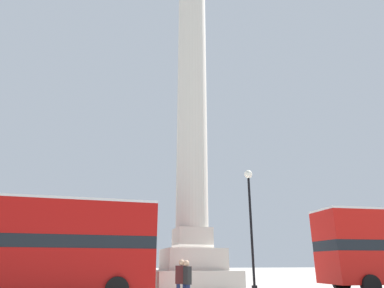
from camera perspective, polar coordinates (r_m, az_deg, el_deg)
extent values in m
cube|color=beige|center=(20.61, 0.00, -21.89)|extent=(4.54, 4.54, 1.15)
cube|color=beige|center=(20.59, 0.00, -18.68)|extent=(3.27, 3.27, 1.15)
cube|color=beige|center=(20.63, 0.00, -15.47)|extent=(2.00, 2.00, 1.15)
cylinder|color=beige|center=(24.04, 0.00, 11.84)|extent=(1.95, 1.95, 20.95)
cylinder|color=black|center=(22.24, 23.64, -20.41)|extent=(1.02, 0.38, 1.00)
cylinder|color=black|center=(20.21, 27.66, -20.14)|extent=(1.02, 0.38, 1.00)
cube|color=#A80F0C|center=(17.15, -26.04, -18.13)|extent=(10.96, 2.82, 1.63)
cube|color=black|center=(17.18, -25.50, -14.52)|extent=(10.95, 2.77, 0.55)
cube|color=#A80F0C|center=(17.26, -25.01, -11.18)|extent=(10.96, 2.82, 1.48)
cube|color=silver|center=(17.36, -24.63, -8.57)|extent=(10.96, 2.82, 0.12)
cylinder|color=black|center=(18.32, -13.15, -22.00)|extent=(1.01, 0.33, 1.00)
cylinder|color=black|center=(20.18, 9.89, -14.37)|extent=(0.14, 0.14, 6.30)
sphere|color=white|center=(20.73, 9.35, -4.99)|extent=(0.49, 0.49, 0.49)
cube|color=#471919|center=(13.67, -1.77, -20.93)|extent=(0.44, 0.18, 0.64)
sphere|color=tan|center=(13.66, -1.75, -19.13)|extent=(0.22, 0.22, 0.22)
cube|color=black|center=(13.57, -0.94, -21.03)|extent=(0.32, 0.46, 0.63)
sphere|color=tan|center=(13.56, -0.93, -19.26)|extent=(0.21, 0.21, 0.21)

